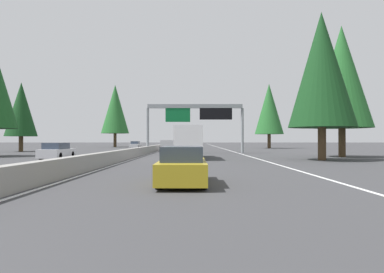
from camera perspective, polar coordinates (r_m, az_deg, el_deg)
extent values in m
plane|color=#38383A|center=(62.49, -4.94, -2.20)|extent=(320.00, 320.00, 0.00)
cube|color=gray|center=(82.44, -3.88, -1.51)|extent=(180.00, 0.56, 0.90)
cube|color=silver|center=(72.47, 4.91, -1.98)|extent=(160.00, 0.16, 0.01)
cube|color=silver|center=(72.43, -4.02, -1.98)|extent=(160.00, 0.16, 0.01)
cylinder|color=gray|center=(42.08, -7.89, 1.03)|extent=(0.36, 0.36, 5.86)
cylinder|color=gray|center=(42.13, 8.94, 1.03)|extent=(0.36, 0.36, 5.86)
cube|color=gray|center=(41.87, 0.53, 5.40)|extent=(0.50, 12.32, 0.50)
cube|color=#0C602D|center=(41.66, -2.53, 3.91)|extent=(0.12, 3.20, 1.90)
cube|color=black|center=(41.72, 4.26, 4.05)|extent=(0.16, 4.20, 1.50)
cube|color=#AD931E|center=(12.65, -1.68, -6.01)|extent=(4.40, 1.80, 0.76)
cube|color=#2D3847|center=(12.38, -1.71, -3.06)|extent=(2.46, 1.51, 0.56)
cylinder|color=black|center=(14.12, -4.71, -6.30)|extent=(0.64, 0.22, 0.64)
cylinder|color=black|center=(14.07, 1.76, -6.32)|extent=(0.64, 0.22, 0.64)
cylinder|color=black|center=(11.33, -5.96, -7.70)|extent=(0.64, 0.22, 0.64)
cylinder|color=black|center=(11.27, 2.13, -7.74)|extent=(0.64, 0.22, 0.64)
cube|color=white|center=(29.09, -0.59, -0.66)|extent=(6.12, 2.40, 2.50)
cube|color=slate|center=(33.34, -0.47, -1.17)|extent=(2.38, 2.30, 1.90)
cylinder|color=black|center=(33.22, -2.31, -2.81)|extent=(0.90, 0.28, 0.90)
cylinder|color=black|center=(33.19, 1.35, -2.81)|extent=(0.90, 0.28, 0.90)
cylinder|color=black|center=(27.45, -2.86, -3.27)|extent=(0.90, 0.28, 0.90)
cylinder|color=black|center=(27.42, 1.58, -3.27)|extent=(0.90, 0.28, 0.90)
cube|color=black|center=(63.02, 0.04, -1.71)|extent=(4.40, 1.80, 0.76)
cube|color=#2D3847|center=(62.79, 0.04, -1.11)|extent=(2.46, 1.51, 0.56)
cylinder|color=black|center=(64.44, -0.65, -1.87)|extent=(0.64, 0.22, 0.64)
cylinder|color=black|center=(64.43, 0.75, -1.87)|extent=(0.64, 0.22, 0.64)
cylinder|color=black|center=(61.62, -0.70, -1.93)|extent=(0.64, 0.22, 0.64)
cylinder|color=black|center=(61.61, 0.77, -1.93)|extent=(0.64, 0.22, 0.64)
cube|color=silver|center=(103.73, 0.16, -1.28)|extent=(4.40, 1.80, 0.76)
cube|color=#2D3847|center=(103.50, 0.16, -0.92)|extent=(2.46, 1.51, 0.56)
cylinder|color=black|center=(105.14, -0.27, -1.39)|extent=(0.64, 0.22, 0.64)
cylinder|color=black|center=(105.14, 0.59, -1.39)|extent=(0.64, 0.22, 0.64)
cylinder|color=black|center=(102.33, -0.28, -1.41)|extent=(0.64, 0.22, 0.64)
cylinder|color=black|center=(102.33, 0.60, -1.41)|extent=(0.64, 0.22, 0.64)
cube|color=silver|center=(51.35, -4.32, -1.46)|extent=(5.00, 1.95, 1.44)
cube|color=#2D3847|center=(49.05, -4.53, -1.20)|extent=(0.08, 1.48, 0.56)
cylinder|color=black|center=(53.13, -5.09, -2.10)|extent=(0.70, 0.24, 0.70)
cylinder|color=black|center=(52.99, -3.25, -2.10)|extent=(0.70, 0.24, 0.70)
cylinder|color=black|center=(49.74, -5.46, -2.20)|extent=(0.70, 0.24, 0.70)
cylinder|color=black|center=(49.60, -3.49, -2.20)|extent=(0.70, 0.24, 0.70)
cube|color=silver|center=(67.52, -10.00, -1.63)|extent=(4.40, 1.80, 0.76)
cube|color=#2D3847|center=(67.29, -10.04, -1.07)|extent=(2.46, 1.51, 0.56)
cylinder|color=black|center=(69.05, -10.44, -1.78)|extent=(0.64, 0.22, 0.64)
cylinder|color=black|center=(68.77, -9.15, -1.78)|extent=(0.64, 0.22, 0.64)
cylinder|color=black|center=(66.28, -10.89, -1.82)|extent=(0.64, 0.22, 0.64)
cylinder|color=black|center=(66.00, -9.55, -1.83)|extent=(0.64, 0.22, 0.64)
cube|color=silver|center=(31.47, -22.83, -2.74)|extent=(4.40, 1.80, 0.76)
cube|color=#2D3847|center=(31.25, -22.98, -1.54)|extent=(2.46, 1.51, 0.56)
cylinder|color=black|center=(33.08, -23.13, -2.99)|extent=(0.64, 0.22, 0.64)
cylinder|color=black|center=(32.48, -20.57, -3.05)|extent=(0.64, 0.22, 0.64)
cylinder|color=black|center=(30.52, -25.24, -3.19)|extent=(0.64, 0.22, 0.64)
cylinder|color=black|center=(29.87, -22.50, -3.26)|extent=(0.64, 0.22, 0.64)
cylinder|color=#4C3823|center=(29.35, 22.10, -1.21)|extent=(0.66, 0.66, 2.79)
cone|color=#143D19|center=(29.95, 22.05, 11.00)|extent=(5.57, 5.57, 9.88)
cylinder|color=#4C3823|center=(35.85, 25.11, -0.96)|extent=(0.68, 0.68, 2.94)
cone|color=#236028|center=(36.43, 25.06, 9.63)|extent=(5.89, 5.89, 10.44)
cylinder|color=#4C3823|center=(68.43, 13.55, -0.81)|extent=(0.68, 0.68, 2.95)
cone|color=#236028|center=(68.74, 13.54, 4.79)|extent=(5.91, 5.91, 10.47)
cylinder|color=#4C3823|center=(54.00, -28.12, -1.17)|extent=(0.61, 0.61, 2.27)
cone|color=#143D19|center=(54.19, -28.09, 4.30)|extent=(4.55, 4.55, 8.06)
cylinder|color=#4C3823|center=(80.70, -13.52, -0.64)|extent=(0.73, 0.73, 3.37)
cone|color=#236028|center=(81.06, -13.51, 4.78)|extent=(6.73, 6.73, 11.93)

